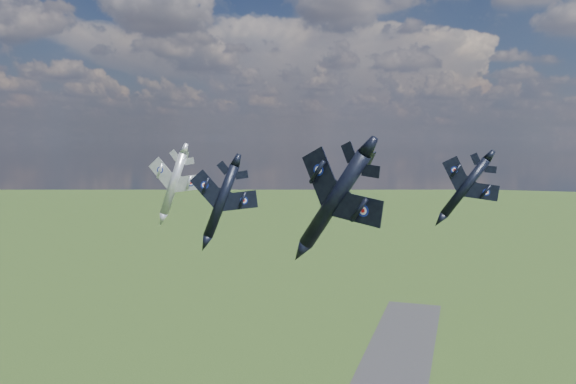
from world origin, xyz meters
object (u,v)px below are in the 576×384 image
(jet_right_navy, at_px, (334,200))
(jet_left_silver, at_px, (173,184))
(jet_high_navy, at_px, (465,188))
(jet_lead_navy, at_px, (221,201))

(jet_right_navy, bearing_deg, jet_left_silver, 154.19)
(jet_high_navy, height_order, jet_left_silver, jet_high_navy)
(jet_high_navy, xyz_separation_m, jet_left_silver, (-47.27, 1.20, -0.68))
(jet_left_silver, bearing_deg, jet_high_navy, -3.68)
(jet_right_navy, xyz_separation_m, jet_high_navy, (10.92, 35.41, -1.51))
(jet_lead_navy, height_order, jet_left_silver, jet_left_silver)
(jet_lead_navy, relative_size, jet_left_silver, 1.02)
(jet_lead_navy, distance_m, jet_right_navy, 35.74)
(jet_high_navy, bearing_deg, jet_left_silver, 172.96)
(jet_lead_navy, xyz_separation_m, jet_right_navy, (23.14, -26.98, 3.71))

